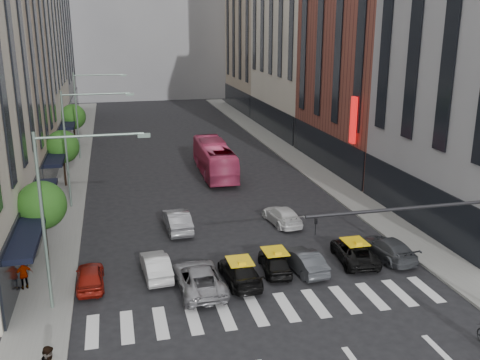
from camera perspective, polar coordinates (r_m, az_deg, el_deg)
ground at (r=26.78m, az=4.75°, el=-15.03°), size 160.00×160.00×0.00m
sidewalk_left at (r=53.62m, az=-17.45°, el=0.61°), size 3.00×96.00×0.15m
sidewalk_right at (r=56.72m, az=6.36°, el=2.11°), size 3.00×96.00×0.15m
building_left_d at (r=87.18m, az=-20.72°, el=16.04°), size 8.00×18.00×30.00m
building_right_b at (r=54.44m, az=13.55°, el=14.94°), size 8.00×18.00×26.00m
building_right_d at (r=90.02m, az=2.26°, el=16.37°), size 8.00×18.00×28.00m
building_far at (r=106.98m, az=-10.10°, el=18.28°), size 30.00×10.00×36.00m
tree_near at (r=33.55m, az=-20.39°, el=-2.54°), size 2.88×2.88×4.95m
tree_mid at (r=48.93m, az=-18.42°, el=3.38°), size 2.88×2.88×4.95m
tree_far at (r=64.62m, az=-17.39°, el=6.45°), size 2.88×2.88×4.95m
streetlamp_near at (r=27.00m, az=-18.50°, el=-1.80°), size 5.38×0.25×9.00m
streetlamp_mid at (r=42.49m, az=-16.91°, el=4.76°), size 5.38×0.25×9.00m
streetlamp_far at (r=58.26m, az=-16.17°, el=7.79°), size 5.38×0.25×9.00m
traffic_signal at (r=27.28m, az=21.26°, el=-5.09°), size 10.10×0.20×6.00m
liberty_sign at (r=46.88m, az=12.00°, el=6.26°), size 0.30×0.70×4.00m
car_red at (r=30.82m, az=-15.71°, el=-9.86°), size 1.55×3.72×1.26m
car_white_front at (r=31.23m, az=-8.96°, el=-8.99°), size 1.68×4.10×1.32m
car_silver at (r=29.46m, az=-4.41°, el=-10.36°), size 2.56×5.19×1.42m
taxi_left at (r=30.20m, az=-0.01°, el=-9.76°), size 1.96×4.44×1.27m
taxi_center at (r=31.45m, az=3.73°, el=-8.69°), size 1.80×3.82×1.26m
car_grey_mid at (r=31.70m, az=6.84°, el=-8.53°), size 1.83×4.09×1.30m
taxi_right at (r=33.45m, az=12.08°, el=-7.47°), size 2.56×4.69×1.24m
car_grey_curb at (r=34.34m, az=15.48°, el=-7.02°), size 2.26×4.66×1.31m
car_row2_left at (r=37.59m, az=-6.72°, el=-4.30°), size 1.77×4.55×1.48m
car_row2_right at (r=38.72m, az=4.50°, el=-3.79°), size 2.21×4.50×1.26m
bus at (r=51.03m, az=-2.75°, el=2.29°), size 2.85×11.21×3.11m
pedestrian_far at (r=31.35m, az=-22.06°, el=-9.34°), size 1.04×0.73×1.64m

